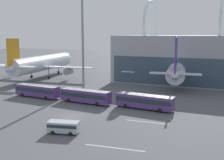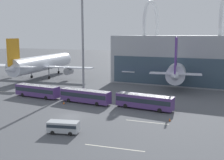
{
  "view_description": "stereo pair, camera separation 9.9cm",
  "coord_description": "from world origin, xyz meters",
  "views": [
    {
      "loc": [
        30.23,
        -46.95,
        16.55
      ],
      "look_at": [
        -1.12,
        23.47,
        4.0
      ],
      "focal_mm": 45.0,
      "sensor_mm": 36.0,
      "label": 1
    },
    {
      "loc": [
        30.32,
        -46.91,
        16.55
      ],
      "look_at": [
        -1.12,
        23.47,
        4.0
      ],
      "focal_mm": 45.0,
      "sensor_mm": 36.0,
      "label": 2
    }
  ],
  "objects": [
    {
      "name": "service_van_foreground",
      "position": [
        4.27,
        -8.76,
        1.24
      ],
      "size": [
        5.64,
        3.35,
        2.08
      ],
      "rotation": [
        0.0,
        0.0,
        0.25
      ],
      "color": "#B2B7BC",
      "rests_on": "ground_plane"
    },
    {
      "name": "airliner_at_gate_near",
      "position": [
        -37.54,
        39.06,
        5.68
      ],
      "size": [
        42.48,
        44.14,
        15.28
      ],
      "rotation": [
        0.0,
        0.0,
        1.7
      ],
      "color": "silver",
      "rests_on": "ground_plane"
    },
    {
      "name": "floodlight_mast",
      "position": [
        -13.13,
        28.41,
        18.83
      ],
      "size": [
        2.77,
        2.77,
        29.92
      ],
      "color": "gray",
      "rests_on": "ground_plane"
    },
    {
      "name": "airliner_at_gate_far",
      "position": [
        12.66,
        45.56,
        5.1
      ],
      "size": [
        36.5,
        36.84,
        15.87
      ],
      "rotation": [
        0.0,
        0.0,
        1.72
      ],
      "color": "silver",
      "rests_on": "ground_plane"
    },
    {
      "name": "shuttle_bus_0",
      "position": [
        -17.63,
        11.66,
        1.9
      ],
      "size": [
        13.22,
        3.54,
        3.23
      ],
      "rotation": [
        0.0,
        0.0,
        -0.06
      ],
      "color": "#56387A",
      "rests_on": "ground_plane"
    },
    {
      "name": "shuttle_bus_2",
      "position": [
        12.01,
        11.84,
        1.9
      ],
      "size": [
        13.25,
        3.75,
        3.23
      ],
      "rotation": [
        0.0,
        0.0,
        -0.08
      ],
      "color": "#56387A",
      "rests_on": "ground_plane"
    },
    {
      "name": "traffic_cone_1",
      "position": [
        -7.11,
        8.39,
        0.29
      ],
      "size": [
        0.61,
        0.61,
        0.59
      ],
      "color": "black",
      "rests_on": "ground_plane"
    },
    {
      "name": "ground_plane",
      "position": [
        0.0,
        0.0,
        0.0
      ],
      "size": [
        440.0,
        440.0,
        0.0
      ],
      "primitive_type": "plane",
      "color": "#515459"
    },
    {
      "name": "lane_stripe_2",
      "position": [
        15.35,
        2.9,
        0.0
      ],
      "size": [
        8.29,
        0.86,
        0.01
      ],
      "primitive_type": "cube",
      "rotation": [
        0.0,
        0.0,
        0.07
      ],
      "color": "silver",
      "rests_on": "ground_plane"
    },
    {
      "name": "lane_stripe_3",
      "position": [
        14.6,
        -10.95,
        0.0
      ],
      "size": [
        9.19,
        1.35,
        0.01
      ],
      "primitive_type": "cube",
      "rotation": [
        0.0,
        0.0,
        0.12
      ],
      "color": "silver",
      "rests_on": "ground_plane"
    },
    {
      "name": "lane_stripe_0",
      "position": [
        -7.62,
        11.65,
        0.0
      ],
      "size": [
        8.73,
        1.82,
        0.01
      ],
      "primitive_type": "cube",
      "rotation": [
        0.0,
        0.0,
        -0.18
      ],
      "color": "silver",
      "rests_on": "ground_plane"
    },
    {
      "name": "traffic_cone_0",
      "position": [
        19.25,
        5.24,
        0.31
      ],
      "size": [
        0.47,
        0.47,
        0.64
      ],
      "color": "black",
      "rests_on": "ground_plane"
    },
    {
      "name": "shuttle_bus_1",
      "position": [
        -2.81,
        11.31,
        1.9
      ],
      "size": [
        13.24,
        3.62,
        3.23
      ],
      "rotation": [
        0.0,
        0.0,
        -0.07
      ],
      "color": "#56387A",
      "rests_on": "ground_plane"
    }
  ]
}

